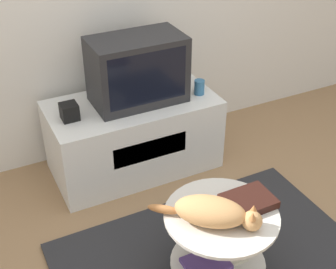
% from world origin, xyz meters
% --- Properties ---
extents(tv_stand, '(1.15, 0.59, 0.53)m').
position_xyz_m(tv_stand, '(-0.03, 1.14, 0.27)').
color(tv_stand, silver).
rests_on(tv_stand, ground_plane).
extents(tv, '(0.61, 0.35, 0.45)m').
position_xyz_m(tv, '(0.02, 1.14, 0.75)').
color(tv, '#232326').
rests_on(tv, tv_stand).
extents(speaker, '(0.11, 0.11, 0.11)m').
position_xyz_m(speaker, '(-0.47, 1.11, 0.58)').
color(speaker, black).
rests_on(speaker, tv_stand).
extents(mug, '(0.07, 0.07, 0.10)m').
position_xyz_m(mug, '(0.43, 1.04, 0.58)').
color(mug, teal).
rests_on(mug, tv_stand).
extents(coffee_table, '(0.58, 0.58, 0.45)m').
position_xyz_m(coffee_table, '(-0.04, -0.02, 0.29)').
color(coffee_table, '#B2B2B7').
rests_on(coffee_table, rug).
extents(dvd_box, '(0.25, 0.19, 0.04)m').
position_xyz_m(dvd_box, '(0.12, -0.01, 0.49)').
color(dvd_box, black).
rests_on(dvd_box, coffee_table).
extents(cat, '(0.45, 0.40, 0.13)m').
position_xyz_m(cat, '(-0.11, -0.04, 0.53)').
color(cat, tan).
rests_on(cat, coffee_table).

